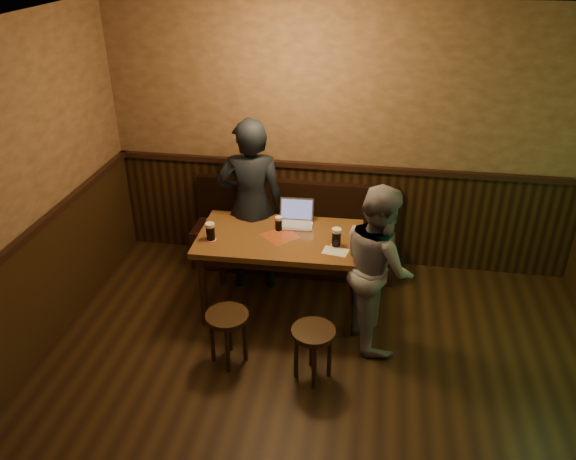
% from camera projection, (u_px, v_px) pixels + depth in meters
% --- Properties ---
extents(room, '(5.04, 6.04, 2.84)m').
position_uv_depth(room, '(309.00, 320.00, 3.52)').
color(room, black).
rests_on(room, ground).
extents(bench, '(2.20, 0.50, 0.95)m').
position_uv_depth(bench, '(293.00, 240.00, 6.21)').
color(bench, black).
rests_on(bench, ground).
extents(pub_table, '(1.55, 0.91, 0.83)m').
position_uv_depth(pub_table, '(280.00, 246.00, 5.30)').
color(pub_table, brown).
rests_on(pub_table, ground).
extents(stool_left, '(0.43, 0.43, 0.50)m').
position_uv_depth(stool_left, '(228.00, 324.00, 4.77)').
color(stool_left, black).
rests_on(stool_left, ground).
extents(stool_right, '(0.43, 0.43, 0.49)m').
position_uv_depth(stool_right, '(313.00, 339.00, 4.59)').
color(stool_right, black).
rests_on(stool_right, ground).
extents(pint_left, '(0.11, 0.11, 0.17)m').
position_uv_depth(pint_left, '(210.00, 232.00, 5.15)').
color(pint_left, red).
rests_on(pint_left, pub_table).
extents(pint_mid, '(0.09, 0.09, 0.14)m').
position_uv_depth(pint_mid, '(279.00, 224.00, 5.31)').
color(pint_mid, red).
rests_on(pint_mid, pub_table).
extents(pint_right, '(0.11, 0.11, 0.18)m').
position_uv_depth(pint_right, '(336.00, 237.00, 5.05)').
color(pint_right, red).
rests_on(pint_right, pub_table).
extents(laptop, '(0.34, 0.28, 0.23)m').
position_uv_depth(laptop, '(296.00, 218.00, 5.44)').
color(laptop, silver).
rests_on(laptop, pub_table).
extents(menu, '(0.24, 0.19, 0.00)m').
position_uv_depth(menu, '(335.00, 251.00, 5.00)').
color(menu, silver).
rests_on(menu, pub_table).
extents(person_suit, '(0.73, 0.55, 1.83)m').
position_uv_depth(person_suit, '(251.00, 207.00, 5.59)').
color(person_suit, black).
rests_on(person_suit, ground).
extents(person_grey, '(0.80, 0.90, 1.53)m').
position_uv_depth(person_grey, '(378.00, 266.00, 4.89)').
color(person_grey, gray).
rests_on(person_grey, ground).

